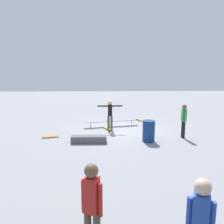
# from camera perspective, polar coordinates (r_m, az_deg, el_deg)

# --- Properties ---
(ground_plane) EXTENTS (60.00, 60.00, 0.00)m
(ground_plane) POSITION_cam_1_polar(r_m,az_deg,el_deg) (12.09, 2.47, -4.88)
(ground_plane) COLOR gray
(grind_rail) EXTENTS (3.27, 0.86, 0.37)m
(grind_rail) POSITION_cam_1_polar(r_m,az_deg,el_deg) (12.78, -0.12, -3.33)
(grind_rail) COLOR black
(grind_rail) RESTS_ON ground_plane
(skate_ledge) EXTENTS (1.62, 0.49, 0.32)m
(skate_ledge) POSITION_cam_1_polar(r_m,az_deg,el_deg) (9.97, -6.12, -7.19)
(skate_ledge) COLOR #595960
(skate_ledge) RESTS_ON ground_plane
(skater_main) EXTENTS (1.37, 0.23, 1.70)m
(skater_main) POSITION_cam_1_polar(r_m,az_deg,el_deg) (11.79, -0.53, -0.35)
(skater_main) COLOR brown
(skater_main) RESTS_ON ground_plane
(skateboard_main) EXTENTS (0.46, 0.82, 0.09)m
(skateboard_main) POSITION_cam_1_polar(r_m,az_deg,el_deg) (12.20, -1.10, -4.38)
(skateboard_main) COLOR yellow
(skateboard_main) RESTS_ON ground_plane
(bystander_red_shirt) EXTENTS (0.37, 0.27, 1.68)m
(bystander_red_shirt) POSITION_cam_1_polar(r_m,az_deg,el_deg) (3.83, -5.35, -23.60)
(bystander_red_shirt) COLOR brown
(bystander_red_shirt) RESTS_ON ground_plane
(bystander_green_shirt) EXTENTS (0.23, 0.37, 1.66)m
(bystander_green_shirt) POSITION_cam_1_polar(r_m,az_deg,el_deg) (11.02, 18.48, -1.82)
(bystander_green_shirt) COLOR black
(bystander_green_shirt) RESTS_ON ground_plane
(loose_skateboard_orange) EXTENTS (0.82, 0.40, 0.09)m
(loose_skateboard_orange) POSITION_cam_1_polar(r_m,az_deg,el_deg) (11.12, -16.01, -6.17)
(loose_skateboard_orange) COLOR orange
(loose_skateboard_orange) RESTS_ON ground_plane
(loose_skateboard_natural) EXTENTS (0.39, 0.82, 0.09)m
(loose_skateboard_natural) POSITION_cam_1_polar(r_m,az_deg,el_deg) (14.81, 7.17, -1.94)
(loose_skateboard_natural) COLOR tan
(loose_skateboard_natural) RESTS_ON ground_plane
(trash_bin) EXTENTS (0.56, 0.56, 0.99)m
(trash_bin) POSITION_cam_1_polar(r_m,az_deg,el_deg) (10.13, 9.70, -5.01)
(trash_bin) COLOR navy
(trash_bin) RESTS_ON ground_plane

